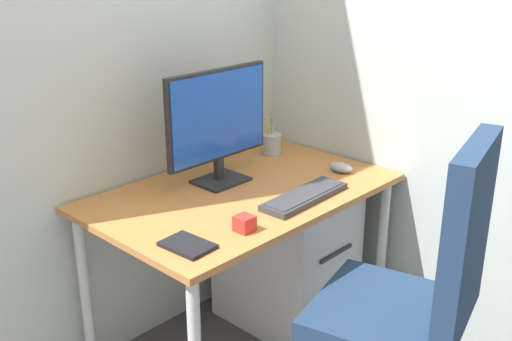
# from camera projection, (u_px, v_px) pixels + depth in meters

# --- Properties ---
(wall_back) EXTENTS (2.18, 0.04, 2.80)m
(wall_back) POSITION_uv_depth(u_px,v_px,m) (169.00, 11.00, 2.47)
(wall_back) COLOR #B7C1BC
(wall_back) RESTS_ON ground_plane
(wall_side_right) EXTENTS (0.04, 1.74, 2.80)m
(wall_side_right) POSITION_uv_depth(u_px,v_px,m) (371.00, 9.00, 2.55)
(wall_side_right) COLOR #B7C1BC
(wall_side_right) RESTS_ON ground_plane
(desk) EXTENTS (1.20, 0.76, 0.74)m
(desk) POSITION_uv_depth(u_px,v_px,m) (242.00, 208.00, 2.47)
(desk) COLOR #B27038
(desk) RESTS_ON ground_plane
(office_chair) EXTENTS (0.60, 0.60, 1.11)m
(office_chair) POSITION_uv_depth(u_px,v_px,m) (416.00, 292.00, 2.03)
(office_chair) COLOR black
(office_chair) RESTS_ON ground_plane
(filing_cabinet) EXTENTS (0.42, 0.56, 0.62)m
(filing_cabinet) POSITION_uv_depth(u_px,v_px,m) (285.00, 258.00, 2.80)
(filing_cabinet) COLOR silver
(filing_cabinet) RESTS_ON ground_plane
(monitor) EXTENTS (0.51, 0.16, 0.46)m
(monitor) POSITION_uv_depth(u_px,v_px,m) (218.00, 120.00, 2.44)
(monitor) COLOR black
(monitor) RESTS_ON desk
(keyboard) EXTENTS (0.41, 0.14, 0.03)m
(keyboard) POSITION_uv_depth(u_px,v_px,m) (305.00, 196.00, 2.34)
(keyboard) COLOR #333338
(keyboard) RESTS_ON desk
(mouse) EXTENTS (0.07, 0.11, 0.04)m
(mouse) POSITION_uv_depth(u_px,v_px,m) (341.00, 167.00, 2.62)
(mouse) COLOR #9EA0A5
(mouse) RESTS_ON desk
(pen_holder) EXTENTS (0.09, 0.09, 0.17)m
(pen_holder) POSITION_uv_depth(u_px,v_px,m) (271.00, 144.00, 2.84)
(pen_holder) COLOR #9EA0A5
(pen_holder) RESTS_ON desk
(notebook) EXTENTS (0.13, 0.18, 0.01)m
(notebook) POSITION_uv_depth(u_px,v_px,m) (188.00, 245.00, 1.98)
(notebook) COLOR black
(notebook) RESTS_ON desk
(desk_clamp_accessory) EXTENTS (0.06, 0.06, 0.05)m
(desk_clamp_accessory) POSITION_uv_depth(u_px,v_px,m) (244.00, 224.00, 2.08)
(desk_clamp_accessory) COLOR red
(desk_clamp_accessory) RESTS_ON desk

